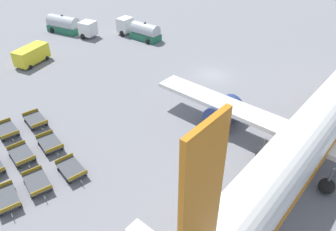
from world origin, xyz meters
The scene contains 12 objects.
ground_plane centered at (0.00, 0.00, 0.00)m, with size 500.00×500.00×0.00m, color gray.
airplane centered at (16.11, -7.02, 3.33)m, with size 32.36×41.77×13.61m.
fuel_tanker_primary centered at (-16.76, 2.45, 1.25)m, with size 8.10×3.85×2.92m.
fuel_tanker_secondary centered at (-27.32, -4.45, 1.30)m, with size 9.62×4.94×3.05m.
service_van centered at (-20.77, -14.58, 1.28)m, with size 3.60×5.42×2.36m.
baggage_dolly_row_near_col_c centered at (1.47, -28.46, 0.48)m, with size 3.64×2.24×0.92m.
baggage_dolly_row_mid_a_col_a centered at (-7.22, -24.48, 0.48)m, with size 3.62×2.06×0.92m.
baggage_dolly_row_mid_a_col_b centered at (-2.58, -25.19, 0.48)m, with size 3.62×2.05×0.92m.
baggage_dolly_row_mid_a_col_c centered at (1.63, -25.91, 0.48)m, with size 3.64×2.22×0.92m.
baggage_dolly_row_mid_b_col_a centered at (-6.76, -21.63, 0.48)m, with size 3.62×2.06×0.92m.
baggage_dolly_row_mid_b_col_b centered at (-2.20, -22.55, 0.48)m, with size 3.63×2.13×0.92m.
baggage_dolly_row_mid_b_col_c centered at (2.29, -23.09, 0.48)m, with size 3.62×2.05×0.92m.
Camera 1 is at (22.59, -32.26, 20.34)m, focal length 35.00 mm.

